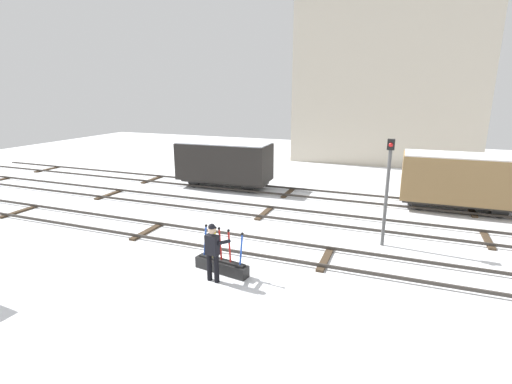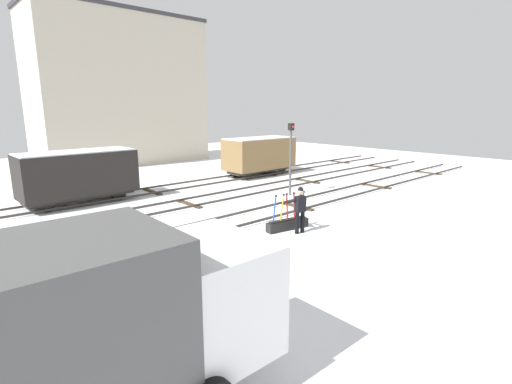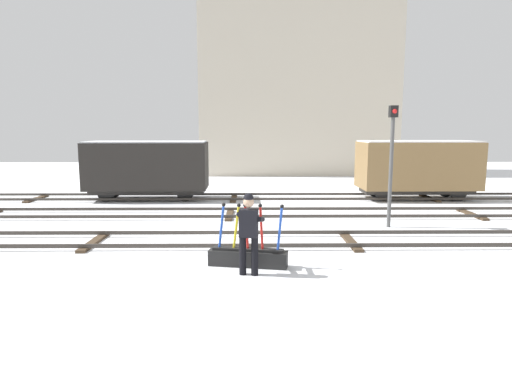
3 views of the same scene
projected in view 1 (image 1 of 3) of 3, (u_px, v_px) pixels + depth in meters
ground_plane at (229, 245)px, 13.75m from camera, size 60.00×60.00×0.00m
track_main_line at (229, 242)px, 13.72m from camera, size 44.00×1.94×0.18m
track_siding_near at (264, 212)px, 17.16m from camera, size 44.00×1.94×0.18m
track_siding_far at (288, 192)px, 20.55m from camera, size 44.00×1.94×0.18m
switch_lever_frame at (222, 264)px, 11.62m from camera, size 1.84×0.68×1.45m
rail_worker at (213, 249)px, 10.90m from camera, size 0.62×0.73×1.78m
signal_post at (388, 182)px, 13.11m from camera, size 0.24×0.32×3.82m
apartment_building at (387, 82)px, 28.91m from camera, size 13.59×5.95×12.01m
freight_car_mid_siding at (224, 162)px, 21.52m from camera, size 5.27×2.21×2.59m
freight_car_near_switch at (460, 179)px, 17.36m from camera, size 5.05×2.25×2.60m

